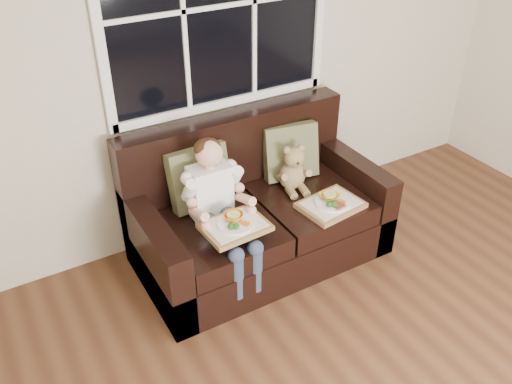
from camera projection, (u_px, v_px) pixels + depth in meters
window_back at (219, 6)px, 3.40m from camera, size 1.62×0.04×1.37m
loveseat at (256, 216)px, 3.80m from camera, size 1.70×0.92×0.96m
pillow_left at (199, 177)px, 3.58m from camera, size 0.42×0.21×0.42m
pillow_right at (291, 152)px, 3.89m from camera, size 0.42×0.25×0.41m
child at (218, 199)px, 3.39m from camera, size 0.38×0.60×0.87m
teddy_bear at (293, 171)px, 3.78m from camera, size 0.23×0.28×0.35m
tray_left at (235, 225)px, 3.27m from camera, size 0.40×0.32×0.09m
tray_right at (331, 204)px, 3.63m from camera, size 0.44×0.35×0.09m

